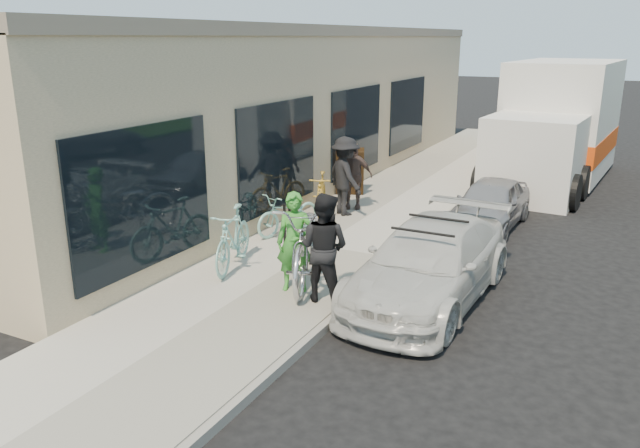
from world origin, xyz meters
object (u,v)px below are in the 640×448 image
(cruiser_bike_b, at_px, (289,213))
(cruiser_bike_c, at_px, (321,195))
(woman_rider, at_px, (295,242))
(man_standing, at_px, (324,247))
(sedan_white, at_px, (430,263))
(tandem_bike, at_px, (308,240))
(moving_truck, at_px, (557,129))
(bike_rack, at_px, (287,217))
(sedan_silver, at_px, (490,204))
(bystander_a, at_px, (345,176))
(bystander_b, at_px, (353,175))
(sandwich_board, at_px, (350,172))
(cruiser_bike_a, at_px, (233,238))

(cruiser_bike_b, distance_m, cruiser_bike_c, 1.40)
(woman_rider, height_order, man_standing, man_standing)
(sedan_white, bearing_deg, tandem_bike, -164.48)
(moving_truck, bearing_deg, bike_rack, -109.49)
(sedan_white, xyz_separation_m, sedan_silver, (-0.02, 4.35, -0.08))
(tandem_bike, height_order, man_standing, man_standing)
(tandem_bike, xyz_separation_m, cruiser_bike_b, (-1.54, 2.04, -0.25))
(tandem_bike, relative_size, woman_rider, 1.63)
(man_standing, distance_m, bystander_a, 4.75)
(sedan_white, distance_m, tandem_bike, 1.96)
(sedan_silver, xyz_separation_m, cruiser_bike_c, (-3.38, -1.34, 0.10))
(man_standing, relative_size, bystander_b, 1.08)
(sandwich_board, relative_size, man_standing, 0.68)
(sedan_silver, distance_m, bystander_b, 3.11)
(sedan_silver, bearing_deg, bike_rack, -133.45)
(moving_truck, relative_size, tandem_bike, 2.70)
(sedan_white, bearing_deg, man_standing, -138.88)
(cruiser_bike_a, bearing_deg, bike_rack, 72.25)
(bike_rack, distance_m, sedan_silver, 4.49)
(woman_rider, bearing_deg, cruiser_bike_c, 92.13)
(moving_truck, height_order, bystander_a, moving_truck)
(sedan_silver, distance_m, man_standing, 5.56)
(cruiser_bike_b, distance_m, bystander_b, 2.40)
(tandem_bike, bearing_deg, cruiser_bike_c, 93.18)
(moving_truck, xyz_separation_m, cruiser_bike_c, (-3.96, -6.89, -0.84))
(bike_rack, distance_m, moving_truck, 9.51)
(cruiser_bike_c, bearing_deg, bystander_b, 50.54)
(bike_rack, height_order, moving_truck, moving_truck)
(sedan_white, distance_m, man_standing, 1.71)
(cruiser_bike_c, xyz_separation_m, bystander_b, (0.32, 0.95, 0.29))
(sandwich_board, relative_size, woman_rider, 0.72)
(sandwich_board, xyz_separation_m, cruiser_bike_b, (0.25, -3.53, -0.15))
(sedan_white, bearing_deg, bike_rack, 162.06)
(woman_rider, distance_m, man_standing, 0.58)
(bike_rack, relative_size, bystander_a, 0.44)
(woman_rider, bearing_deg, bystander_b, 84.73)
(bike_rack, relative_size, moving_truck, 0.11)
(cruiser_bike_a, relative_size, cruiser_bike_b, 1.09)
(tandem_bike, height_order, woman_rider, woman_rider)
(tandem_bike, bearing_deg, cruiser_bike_a, 163.31)
(tandem_bike, bearing_deg, man_standing, -66.49)
(sedan_white, height_order, man_standing, man_standing)
(woman_rider, height_order, cruiser_bike_c, woman_rider)
(cruiser_bike_a, height_order, bystander_a, bystander_a)
(moving_truck, distance_m, woman_rider, 11.09)
(cruiser_bike_c, height_order, bystander_b, bystander_b)
(woman_rider, xyz_separation_m, bystander_a, (-1.14, 4.30, 0.09))
(tandem_bike, bearing_deg, bystander_b, 84.63)
(sedan_white, relative_size, man_standing, 2.57)
(bystander_b, bearing_deg, tandem_bike, -97.51)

